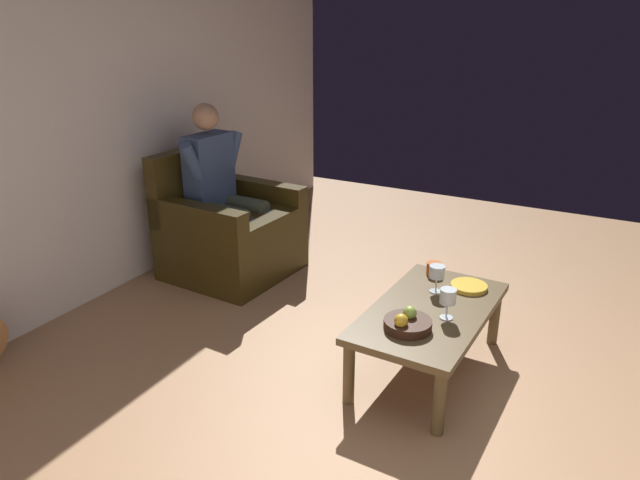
% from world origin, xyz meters
% --- Properties ---
extents(ground_plane, '(7.16, 7.16, 0.00)m').
position_xyz_m(ground_plane, '(0.00, 0.00, 0.00)').
color(ground_plane, '#A57851').
extents(wall_back, '(6.37, 0.06, 2.50)m').
position_xyz_m(wall_back, '(0.00, -2.88, 1.25)').
color(wall_back, silver).
rests_on(wall_back, ground).
extents(armchair, '(0.89, 0.88, 0.93)m').
position_xyz_m(armchair, '(-0.84, -2.30, 0.32)').
color(armchair, '#32270D').
rests_on(armchair, ground).
extents(person_seated, '(0.64, 0.59, 1.27)m').
position_xyz_m(person_seated, '(-0.84, -2.32, 0.68)').
color(person_seated, '#36486A').
rests_on(person_seated, ground).
extents(coffee_table, '(1.08, 0.62, 0.39)m').
position_xyz_m(coffee_table, '(-0.25, -0.51, 0.34)').
color(coffee_table, brown).
rests_on(coffee_table, ground).
extents(wine_glass_near, '(0.09, 0.09, 0.16)m').
position_xyz_m(wine_glass_near, '(-0.46, -0.55, 0.50)').
color(wine_glass_near, silver).
rests_on(wine_glass_near, coffee_table).
extents(wine_glass_far, '(0.08, 0.08, 0.17)m').
position_xyz_m(wine_glass_far, '(-0.19, -0.41, 0.51)').
color(wine_glass_far, silver).
rests_on(wine_glass_far, coffee_table).
extents(fruit_bowl, '(0.24, 0.24, 0.11)m').
position_xyz_m(fruit_bowl, '(0.01, -0.55, 0.42)').
color(fruit_bowl, '#341C11').
rests_on(fruit_bowl, coffee_table).
extents(decorative_dish, '(0.21, 0.21, 0.02)m').
position_xyz_m(decorative_dish, '(-0.60, -0.40, 0.40)').
color(decorative_dish, gold).
rests_on(decorative_dish, coffee_table).
extents(candle_jar, '(0.09, 0.09, 0.08)m').
position_xyz_m(candle_jar, '(-0.68, -0.64, 0.43)').
color(candle_jar, '#B9541E').
rests_on(candle_jar, coffee_table).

